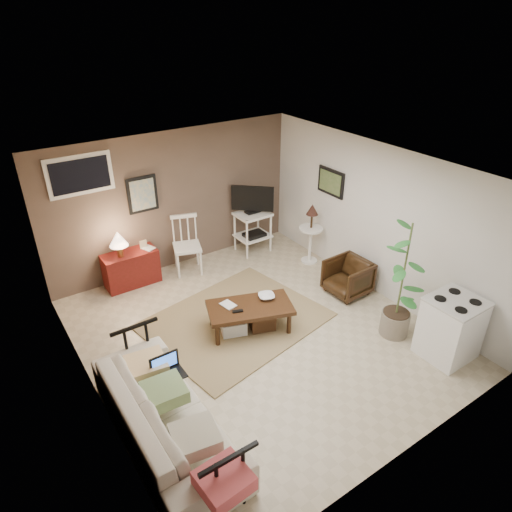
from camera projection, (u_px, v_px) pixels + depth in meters
floor at (257, 334)px, 6.54m from camera, size 5.00×5.00×0.00m
art_back at (142, 194)px, 7.36m from camera, size 0.50×0.03×0.60m
art_right at (331, 182)px, 7.66m from camera, size 0.03×0.60×0.45m
window at (80, 175)px, 6.67m from camera, size 0.96×0.03×0.60m
rug at (236, 320)px, 6.80m from camera, size 2.73×2.34×0.02m
coffee_table at (249, 316)px, 6.50m from camera, size 1.32×0.98×0.45m
sofa at (165, 408)px, 4.78m from camera, size 0.66×2.25×0.88m
sofa_pillows at (179, 415)px, 4.57m from camera, size 0.43×2.14×0.15m
sofa_end_rails at (176, 406)px, 4.87m from camera, size 0.61×2.25×0.76m
laptop at (167, 369)px, 5.10m from camera, size 0.35×0.25×0.24m
red_console at (130, 266)px, 7.53m from camera, size 0.89×0.39×1.02m
spindle_chair at (187, 247)px, 7.86m from camera, size 0.58×0.58×1.00m
tv_stand at (253, 218)px, 8.41m from camera, size 0.61×0.56×1.29m
side_table at (311, 227)px, 8.04m from camera, size 0.42×0.42×1.13m
armchair at (348, 276)px, 7.31m from camera, size 0.60×0.64×0.64m
potted_plant at (403, 277)px, 6.10m from camera, size 0.44×0.44×1.77m
stove at (451, 328)px, 5.96m from camera, size 0.67×0.62×0.88m
bowl at (266, 291)px, 6.53m from camera, size 0.24×0.14×0.23m
book_table at (224, 301)px, 6.32m from camera, size 0.16×0.04×0.22m
book_console at (144, 245)px, 7.44m from camera, size 0.16×0.07×0.21m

